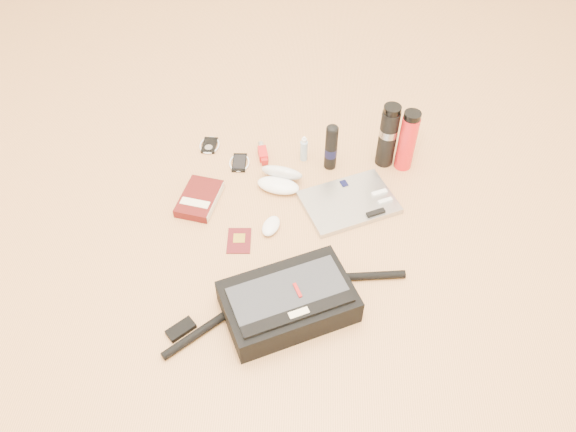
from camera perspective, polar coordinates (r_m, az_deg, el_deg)
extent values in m
plane|color=tan|center=(1.96, 1.03, -2.69)|extent=(4.00, 4.00, 0.00)
cube|color=black|center=(1.76, 0.03, -8.71)|extent=(0.46, 0.39, 0.10)
cube|color=#292B30|center=(1.71, 0.14, -7.97)|extent=(0.39, 0.30, 0.01)
cube|color=black|center=(1.67, 1.10, -9.93)|extent=(0.34, 0.18, 0.01)
cube|color=beige|center=(1.67, 1.10, -9.90)|extent=(0.07, 0.05, 0.01)
cube|color=#9F1312|center=(1.71, 0.97, -7.63)|extent=(0.03, 0.05, 0.01)
cylinder|color=black|center=(1.76, -9.16, -11.68)|extent=(0.20, 0.19, 0.03)
cylinder|color=black|center=(1.88, 8.14, -6.05)|extent=(0.25, 0.05, 0.03)
cube|color=black|center=(1.78, -10.83, -11.24)|extent=(0.09, 0.09, 0.02)
cube|color=#A5A5A7|center=(2.08, 6.20, 1.40)|extent=(0.39, 0.35, 0.02)
cube|color=black|center=(2.13, 5.71, 3.32)|extent=(0.04, 0.04, 0.00)
cube|color=white|center=(2.11, 9.26, 2.37)|extent=(0.06, 0.04, 0.01)
cube|color=silver|center=(2.09, 9.84, 1.54)|extent=(0.06, 0.04, 0.01)
cube|color=black|center=(2.04, 8.90, 0.34)|extent=(0.07, 0.05, 0.01)
cube|color=#470E0D|center=(2.10, -9.00, 1.76)|extent=(0.16, 0.22, 0.03)
cube|color=beige|center=(2.08, -7.37, 1.45)|extent=(0.04, 0.18, 0.03)
cube|color=beige|center=(2.06, -9.43, 1.34)|extent=(0.11, 0.06, 0.00)
cube|color=#4C0F14|center=(1.97, -4.99, -2.51)|extent=(0.09, 0.12, 0.00)
cube|color=gold|center=(1.97, -4.98, -2.25)|extent=(0.04, 0.04, 0.00)
ellipsoid|color=white|center=(1.99, -1.74, -1.01)|extent=(0.08, 0.11, 0.03)
ellipsoid|color=white|center=(2.11, -1.00, 3.12)|extent=(0.18, 0.11, 0.05)
ellipsoid|color=silver|center=(2.13, -0.63, 4.43)|extent=(0.18, 0.12, 0.09)
ellipsoid|color=black|center=(2.12, -1.83, 3.36)|extent=(0.05, 0.04, 0.01)
ellipsoid|color=black|center=(2.10, -0.17, 3.04)|extent=(0.05, 0.04, 0.01)
cylinder|color=black|center=(2.11, -1.00, 3.24)|extent=(0.03, 0.01, 0.00)
cube|color=black|center=(2.33, -7.98, 7.13)|extent=(0.06, 0.10, 0.01)
cylinder|color=#9C9C9E|center=(2.31, -8.07, 6.93)|extent=(0.03, 0.03, 0.00)
torus|color=silver|center=(2.33, -7.98, 7.15)|extent=(0.08, 0.08, 0.01)
cube|color=black|center=(2.24, -4.96, 5.42)|extent=(0.06, 0.10, 0.01)
cube|color=black|center=(2.23, -4.97, 5.52)|extent=(0.05, 0.08, 0.00)
torus|color=white|center=(2.24, -4.96, 5.43)|extent=(0.08, 0.08, 0.01)
cube|color=red|center=(2.25, -2.56, 6.32)|extent=(0.05, 0.07, 0.03)
cube|color=maroon|center=(2.22, -2.41, 5.59)|extent=(0.03, 0.03, 0.02)
cylinder|color=#B5B5B8|center=(2.29, -2.72, 7.07)|extent=(0.03, 0.04, 0.02)
cylinder|color=#96B7CE|center=(2.22, 1.62, 6.65)|extent=(0.04, 0.04, 0.09)
cylinder|color=white|center=(2.19, 1.65, 7.66)|extent=(0.03, 0.03, 0.02)
cylinder|color=white|center=(2.18, 1.66, 7.89)|extent=(0.02, 0.02, 0.01)
cylinder|color=black|center=(2.16, 4.40, 6.92)|extent=(0.06, 0.06, 0.19)
cylinder|color=black|center=(2.18, 4.36, 6.50)|extent=(0.06, 0.06, 0.04)
ellipsoid|color=black|center=(2.10, 4.55, 8.88)|extent=(0.06, 0.06, 0.02)
cylinder|color=black|center=(2.19, 10.08, 7.80)|extent=(0.08, 0.08, 0.25)
cylinder|color=#959597|center=(2.17, 10.18, 8.42)|extent=(0.08, 0.08, 0.03)
cylinder|color=black|center=(2.11, 10.57, 10.59)|extent=(0.07, 0.07, 0.02)
cylinder|color=red|center=(2.19, 11.98, 7.28)|extent=(0.09, 0.09, 0.24)
cylinder|color=black|center=(2.11, 12.54, 9.92)|extent=(0.08, 0.08, 0.02)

